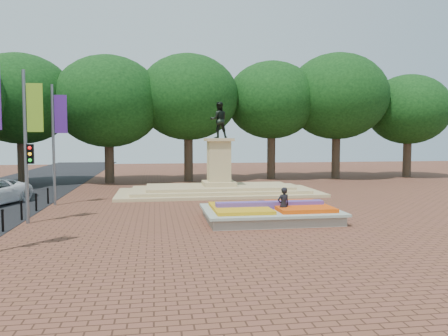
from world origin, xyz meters
The scene contains 7 objects.
ground centered at (0.00, 0.00, 0.00)m, with size 90.00×90.00×0.00m, color brown.
flower_bed centered at (1.03, -2.00, 0.38)m, with size 6.30×4.30×0.91m.
monument centered at (0.00, 8.00, 0.88)m, with size 14.00×6.00×6.40m.
tree_row_back centered at (2.33, 18.00, 6.67)m, with size 44.80×8.80×10.43m.
banner_poles centered at (-10.08, -1.31, 3.88)m, with size 0.88×11.17×7.00m.
bollard_row centered at (-10.70, -1.50, 0.53)m, with size 0.12×13.12×0.98m.
pedestrian centered at (1.45, -2.72, 0.83)m, with size 0.61×0.40×1.66m, color black.
Camera 1 is at (-4.38, -22.01, 3.95)m, focal length 35.00 mm.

